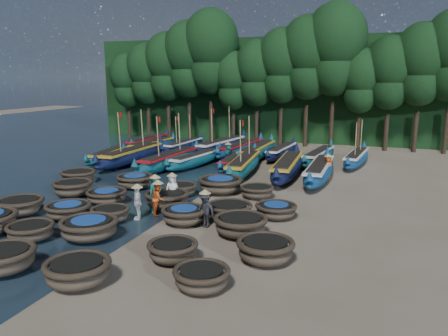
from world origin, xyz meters
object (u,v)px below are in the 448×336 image
(long_boat_12, at_px, (221,146))
(fisherman_6, at_px, (328,166))
(long_boat_6, at_px, (244,165))
(long_boat_9, at_px, (147,142))
(coracle_20, at_px, (78,176))
(coracle_3, at_px, (78,271))
(fisherman_0, at_px, (172,188))
(coracle_6, at_px, (31,231))
(coracle_19, at_px, (276,210))
(long_boat_15, at_px, (282,151))
(long_boat_13, at_px, (241,148))
(coracle_9, at_px, (265,249))
(coracle_22, at_px, (180,189))
(coracle_17, at_px, (167,199))
(long_boat_10, at_px, (151,146))
(fisherman_2, at_px, (158,197))
(coracle_2, at_px, (3,259))
(coracle_7, at_px, (89,228))
(coracle_8, at_px, (173,250))
(long_boat_7, at_px, (288,167))
(fisherman_4, at_px, (138,201))
(coracle_23, at_px, (220,184))
(long_boat_17, at_px, (356,158))
(long_boat_8, at_px, (319,171))
(coracle_4, at_px, (202,277))
(coracle_11, at_px, (68,210))
(long_boat_4, at_px, (196,159))
(coracle_24, at_px, (257,191))
(coracle_16, at_px, (107,196))
(fisherman_1, at_px, (156,192))
(coracle_13, at_px, (184,215))
(long_boat_5, at_px, (236,161))
(long_boat_2, at_px, (132,155))
(long_boat_16, at_px, (319,156))
(long_boat_11, at_px, (183,146))
(coracle_18, at_px, (229,210))
(long_boat_14, at_px, (257,152))
(coracle_21, at_px, (135,180))
(long_boat_1, at_px, (111,155))
(coracle_14, at_px, (241,225))
(fisherman_3, at_px, (205,209))
(fisherman_5, at_px, (228,153))
(coracle_10, at_px, (21,206))

(long_boat_12, xyz_separation_m, fisherman_6, (9.58, -6.79, 0.22))
(long_boat_6, distance_m, long_boat_9, 13.24)
(coracle_20, relative_size, long_boat_6, 0.26)
(coracle_3, xyz_separation_m, fisherman_0, (-1.14, 8.73, 0.38))
(coracle_6, height_order, long_boat_6, long_boat_6)
(coracle_19, height_order, long_boat_15, long_boat_15)
(long_boat_9, xyz_separation_m, long_boat_13, (8.94, -0.57, 0.02))
(coracle_9, xyz_separation_m, coracle_22, (-6.44, 6.84, -0.10))
(coracle_17, bearing_deg, fisherman_6, 54.11)
(long_boat_10, distance_m, fisherman_2, 17.70)
(coracle_2, xyz_separation_m, coracle_9, (7.81, 3.59, 0.01))
(coracle_7, height_order, coracle_9, coracle_9)
(coracle_3, xyz_separation_m, coracle_8, (1.94, 2.54, -0.05))
(long_boat_7, height_order, fisherman_6, fisherman_6)
(long_boat_12, xyz_separation_m, fisherman_4, (2.59, -17.72, 0.24))
(coracle_2, height_order, long_boat_10, long_boat_10)
(coracle_19, relative_size, long_boat_13, 0.23)
(coracle_6, xyz_separation_m, coracle_23, (4.48, 9.12, 0.11))
(long_boat_6, xyz_separation_m, fisherman_6, (5.36, 0.32, 0.23))
(long_boat_17, bearing_deg, long_boat_8, -102.35)
(coracle_4, xyz_separation_m, long_boat_8, (1.35, 15.57, 0.18))
(coracle_11, relative_size, long_boat_4, 0.28)
(coracle_8, relative_size, coracle_24, 0.99)
(coracle_16, xyz_separation_m, long_boat_7, (7.29, 9.16, 0.21))
(fisherman_1, bearing_deg, coracle_13, -84.18)
(coracle_2, xyz_separation_m, long_boat_9, (-8.25, 23.88, 0.09))
(long_boat_5, relative_size, long_boat_15, 1.01)
(coracle_24, height_order, long_boat_2, long_boat_2)
(coracle_22, distance_m, long_boat_16, 13.03)
(long_boat_16, bearing_deg, coracle_6, -105.75)
(long_boat_17, bearing_deg, long_boat_4, -151.96)
(long_boat_11, bearing_deg, coracle_18, -54.85)
(coracle_20, bearing_deg, coracle_23, 4.15)
(long_boat_10, distance_m, long_boat_14, 9.43)
(coracle_2, relative_size, coracle_8, 1.01)
(coracle_2, bearing_deg, long_boat_5, 84.14)
(coracle_21, relative_size, long_boat_1, 0.34)
(coracle_24, height_order, long_boat_4, long_boat_4)
(coracle_14, bearing_deg, fisherman_3, 164.89)
(long_boat_4, distance_m, long_boat_17, 11.56)
(coracle_20, xyz_separation_m, fisherman_5, (6.54, 8.52, 0.37))
(coracle_10, height_order, fisherman_4, fisherman_4)
(long_boat_5, relative_size, long_boat_7, 0.81)
(coracle_10, xyz_separation_m, coracle_17, (5.85, 3.21, 0.02))
(long_boat_1, relative_size, fisherman_6, 4.37)
(coracle_2, distance_m, coracle_18, 9.22)
(coracle_11, bearing_deg, coracle_7, -36.38)
(fisherman_0, distance_m, fisherman_1, 1.42)
(coracle_6, relative_size, coracle_13, 0.98)
(fisherman_2, distance_m, fisherman_3, 2.81)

